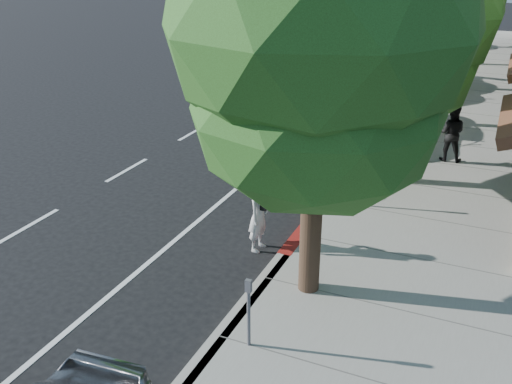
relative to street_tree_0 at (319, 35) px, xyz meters
The scene contains 14 objects.
ground 5.39m from the street_tree_0, 114.23° to the left, with size 120.00×120.00×0.00m, color black.
sidewalk 11.20m from the street_tree_0, 82.03° to the left, with size 4.60×56.00×0.15m, color gray.
curb 11.15m from the street_tree_0, 95.14° to the left, with size 0.30×56.00×0.15m, color #9E998E.
curb_red_segment 5.77m from the street_tree_0, 106.70° to the left, with size 0.32×4.00×0.15m, color maroon.
street_tree_0 is the anchor object (origin of this frame).
street_tree_1 6.01m from the street_tree_0, 90.00° to the left, with size 5.36×5.36×7.68m.
street_tree_2 12.02m from the street_tree_0, 90.00° to the left, with size 4.06×4.06×6.72m.
cyclist 4.57m from the street_tree_0, 141.82° to the left, with size 0.61×0.40×1.67m, color silver.
bicycle 6.67m from the street_tree_0, 110.07° to the left, with size 0.63×1.80×0.95m, color #17369E.
silver_suv 10.91m from the street_tree_0, 98.91° to the left, with size 2.80×6.06×1.68m, color #B8B8BD.
dark_sedan 15.93m from the street_tree_0, 95.23° to the left, with size 1.51×4.34×1.43m, color black.
white_pickup 17.81m from the street_tree_0, 95.56° to the left, with size 2.43×5.99×1.74m, color silver.
dark_suv_far 29.48m from the street_tree_0, 92.75° to the left, with size 1.90×4.73×1.61m, color black.
pedestrian 9.35m from the street_tree_0, 79.28° to the left, with size 0.84×0.65×1.72m, color black.
Camera 1 is at (3.75, -10.92, 6.30)m, focal length 40.00 mm.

